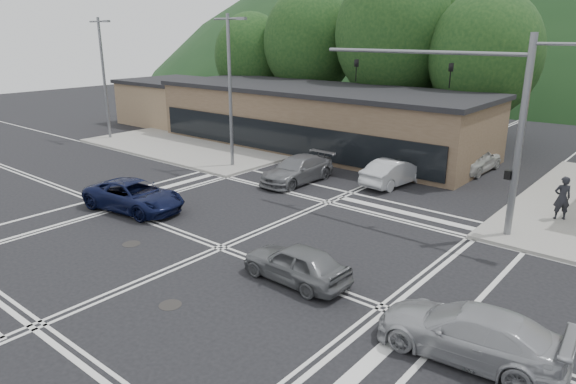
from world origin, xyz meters
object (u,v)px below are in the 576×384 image
Objects in this scene: car_queue_b at (474,159)px; car_northbound at (297,170)px; car_queue_a at (394,172)px; car_silver_east at (469,332)px; pedestrian at (562,198)px; car_grey_center at (296,263)px; car_blue_west at (134,196)px.

car_northbound is at bearing 53.38° from car_queue_b.
car_queue_a is at bearing 68.86° from car_queue_b.
pedestrian reaches higher than car_silver_east.
car_queue_a is at bearing -164.68° from car_grey_center.
pedestrian reaches higher than car_queue_a.
pedestrian is at bearing 156.83° from car_grey_center.
pedestrian is at bearing -176.96° from car_queue_a.
car_grey_center is at bearing 110.32° from car_queue_a.
car_grey_center is at bearing -102.63° from car_blue_west.
car_queue_b is at bearing -106.67° from car_queue_a.
car_silver_east is at bearing -34.75° from car_northbound.
car_queue_b is (9.68, 16.87, 0.10)m from car_blue_west.
car_queue_a is 2.24× the size of pedestrian.
car_blue_west is 10.37m from car_grey_center.
car_silver_east is 1.09× the size of car_queue_a.
car_queue_b is 2.43× the size of pedestrian.
car_blue_west is 1.06× the size of car_silver_east.
car_queue_b is at bearing -176.27° from car_grey_center.
car_silver_east reaches higher than car_grey_center.
pedestrian is (8.40, -0.53, 0.41)m from car_queue_a.
car_queue_a reaches higher than car_silver_east.
car_silver_east is 2.45× the size of pedestrian.
car_queue_b is (2.33, 5.42, 0.09)m from car_queue_a.
car_blue_west is 13.60m from car_queue_a.
car_northbound is at bearing -27.42° from car_blue_west.
car_blue_west is 9.00m from car_northbound.
pedestrian is at bearing 137.72° from car_queue_b.
car_northbound reaches higher than car_silver_east.
car_queue_a is (7.35, 11.45, 0.01)m from car_blue_west.
pedestrian is (6.06, -5.95, 0.32)m from car_queue_b.
pedestrian is (-0.60, 12.14, 0.43)m from car_silver_east.
car_grey_center is (10.33, -0.80, -0.04)m from car_blue_west.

